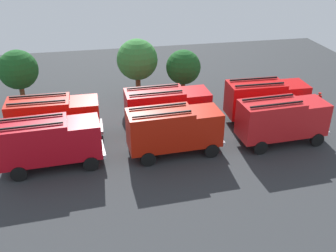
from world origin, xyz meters
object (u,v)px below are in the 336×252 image
Objects in this scene: fire_truck_0 at (50,141)px; tree_2 at (183,67)px; fire_truck_1 at (174,129)px; fire_truck_4 at (167,107)px; fire_truck_3 at (54,117)px; traffic_cone_0 at (73,117)px; firefighter_1 at (66,116)px; firefighter_0 at (319,101)px; tree_0 at (18,70)px; fire_truck_2 at (282,119)px; tree_1 at (137,60)px; fire_truck_5 at (266,99)px.

tree_2 is (12.01, 9.84, 1.34)m from fire_truck_0.
fire_truck_1 and fire_truck_4 have the same top height.
fire_truck_4 is at bearing 0.80° from fire_truck_3.
fire_truck_0 reaches higher than traffic_cone_0.
fire_truck_4 is at bearing -41.68° from firefighter_1.
fire_truck_0 is at bearing -100.31° from traffic_cone_0.
fire_truck_0 is at bearing -140.68° from tree_2.
traffic_cone_0 is (0.53, 1.06, -0.67)m from firefighter_1.
traffic_cone_0 is (-22.61, 2.35, -0.67)m from firefighter_0.
fire_truck_2 is at bearing -27.95° from tree_0.
fire_truck_3 is 3.94× the size of firefighter_1.
fire_truck_0 is 17.70m from fire_truck_2.
fire_truck_0 is 6.43m from firefighter_1.
traffic_cone_0 is at bearing -57.87° from firefighter_0.
fire_truck_2 is 1.19× the size of tree_1.
fire_truck_5 is 17.20m from traffic_cone_0.
fire_truck_3 and fire_truck_5 have the same top height.
fire_truck_2 is at bearing -3.34° from fire_truck_0.
tree_0 is 1.09× the size of tree_2.
fire_truck_4 is 1.18× the size of tree_1.
fire_truck_1 is 8.70m from fire_truck_2.
traffic_cone_0 is at bearing 70.00° from fire_truck_3.
tree_0 is (-12.59, 7.22, 1.66)m from fire_truck_4.
fire_truck_2 is 9.88× the size of traffic_cone_0.
tree_0 reaches higher than tree_2.
fire_truck_2 is 23.87m from tree_0.
tree_0 is at bearing 148.26° from fire_truck_4.
fire_truck_5 is 3.96× the size of firefighter_1.
tree_1 reaches higher than fire_truck_5.
firefighter_1 is 12.01m from tree_2.
fire_truck_2 is at bearing -26.93° from fire_truck_4.
tree_0 reaches higher than traffic_cone_0.
firefighter_0 reaches higher than firefighter_1.
firefighter_1 is (-17.32, 2.23, -1.12)m from fire_truck_5.
traffic_cone_0 is (-16.36, 7.29, -1.78)m from fire_truck_2.
tree_1 is at bearing 93.80° from fire_truck_1.
traffic_cone_0 is at bearing 169.74° from fire_truck_5.
firefighter_1 is (0.80, 6.28, -1.12)m from fire_truck_0.
fire_truck_1 is 1.00× the size of fire_truck_4.
tree_0 is (-3.33, 11.21, 1.66)m from fire_truck_0.
tree_1 reaches higher than tree_0.
tree_2 is at bearing 62.84° from fire_truck_4.
firefighter_0 is at bearing -12.86° from tree_0.
fire_truck_3 is 13.41m from tree_2.
fire_truck_5 is 8.52m from tree_2.
tree_2 is at bearing -8.94° from firefighter_1.
fire_truck_1 is at bearing -107.19° from tree_2.
tree_2 reaches higher than fire_truck_4.
fire_truck_1 reaches higher than firefighter_1.
fire_truck_0 is 13.62m from tree_1.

